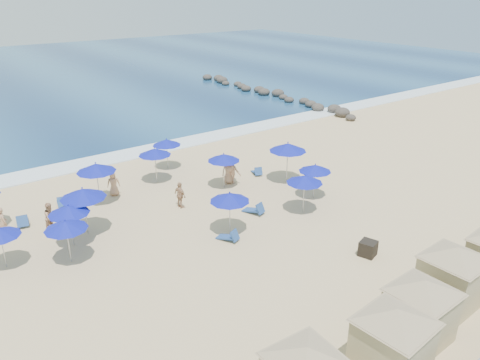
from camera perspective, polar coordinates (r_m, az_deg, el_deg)
name	(u,v)px	position (r m, az deg, el deg)	size (l,w,h in m)	color
ground	(220,248)	(23.25, -2.46, -8.34)	(160.00, 160.00, 0.00)	#CEB182
surf_line	(101,160)	(35.96, -16.58, 2.31)	(160.00, 2.50, 0.08)	white
rock_jetty	(269,93)	(55.55, 3.54, 10.55)	(2.56, 26.66, 0.96)	#2E2926
trash_bin	(368,248)	(23.33, 15.33, -8.05)	(0.74, 0.74, 0.74)	black
cabana_1	(394,333)	(16.58, 18.25, -17.31)	(4.48, 4.48, 2.82)	tan
cabana_2	(422,302)	(18.29, 21.26, -13.73)	(4.39, 4.39, 2.75)	tan
cabana_3	(454,268)	(20.59, 24.60, -9.76)	(4.55, 4.55, 2.86)	tan
umbrella_3	(66,225)	(22.65, -20.49, -5.17)	(1.97, 1.97, 2.24)	#A5A8AD
umbrella_4	(96,168)	(28.20, -17.15, 1.45)	(2.28, 2.28, 2.59)	#A5A8AD
umbrella_5	(83,193)	(24.82, -18.62, -1.57)	(2.31, 2.31, 2.63)	#A5A8AD
umbrella_6	(230,197)	(23.71, -1.27, -2.12)	(2.06, 2.06, 2.34)	#A5A8AD
umbrella_7	(155,152)	(30.57, -10.37, 3.41)	(2.11, 2.11, 2.40)	#A5A8AD
umbrella_8	(224,157)	(29.27, -2.00, 2.78)	(2.05, 2.05, 2.33)	#A5A8AD
umbrella_9	(167,142)	(32.81, -8.94, 4.57)	(1.96, 1.96, 2.23)	#A5A8AD
umbrella_10	(288,147)	(30.17, 5.85, 4.01)	(2.41, 2.41, 2.74)	#A5A8AD
umbrella_11	(305,179)	(26.18, 7.89, 0.10)	(2.05, 2.05, 2.33)	#A5A8AD
umbrella_12	(69,210)	(24.03, -20.17, -3.42)	(1.99, 1.99, 2.27)	#A5A8AD
umbrella_13	(315,168)	(28.14, 9.14, 1.44)	(1.95, 1.95, 2.21)	#A5A8AD
beach_chair_1	(23,221)	(27.80, -24.99, -4.56)	(0.81, 1.38, 0.72)	navy
beach_chair_2	(62,202)	(29.30, -20.85, -2.52)	(0.82, 1.35, 0.69)	navy
beach_chair_3	(230,237)	(23.80, -1.27, -6.91)	(0.94, 1.28, 0.65)	navy
beach_chair_4	(255,210)	(26.49, 1.88, -3.62)	(0.93, 1.39, 0.70)	navy
beach_chair_5	(257,172)	(31.90, 2.09, 1.03)	(0.89, 1.26, 0.63)	navy
beachgoer_0	(3,223)	(26.60, -26.93, -4.67)	(0.63, 0.41, 1.72)	tan
beachgoer_1	(51,217)	(26.31, -22.07, -4.22)	(0.79, 0.61, 1.62)	tan
beachgoer_2	(180,195)	(27.15, -7.31, -1.84)	(0.93, 0.39, 1.58)	tan
beachgoer_3	(233,170)	(30.31, -0.89, 1.25)	(1.17, 0.67, 1.82)	tan
beachgoer_4	(113,183)	(29.56, -15.17, -0.40)	(0.77, 0.50, 1.57)	tan
beachgoer_5	(228,171)	(30.28, -1.43, 1.13)	(0.84, 0.55, 1.72)	tan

